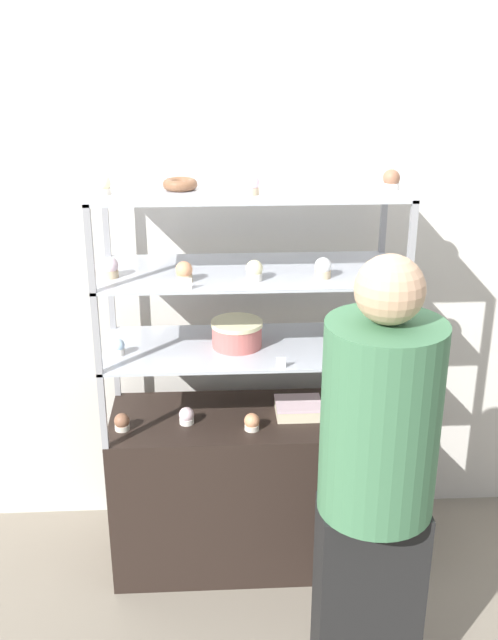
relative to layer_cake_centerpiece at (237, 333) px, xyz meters
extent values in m
plane|color=gray|center=(0.05, 0.00, -1.07)|extent=(20.00, 20.00, 0.00)
cube|color=silver|center=(0.05, 0.37, 0.23)|extent=(8.00, 0.05, 2.60)
cube|color=black|center=(0.05, 0.00, -0.72)|extent=(1.15, 0.47, 0.70)
cube|color=#99999E|center=(-0.51, 0.22, -0.21)|extent=(0.02, 0.02, 0.32)
cube|color=#99999E|center=(0.61, 0.22, -0.21)|extent=(0.02, 0.02, 0.32)
cube|color=#99999E|center=(-0.51, -0.23, -0.21)|extent=(0.02, 0.02, 0.32)
cube|color=#99999E|center=(0.61, -0.23, -0.21)|extent=(0.02, 0.02, 0.32)
cube|color=#B7BCC6|center=(0.05, 0.00, -0.06)|extent=(1.15, 0.47, 0.01)
cube|color=#99999E|center=(-0.51, 0.22, 0.10)|extent=(0.02, 0.02, 0.32)
cube|color=#99999E|center=(0.61, 0.22, 0.10)|extent=(0.02, 0.02, 0.32)
cube|color=#99999E|center=(-0.51, -0.23, 0.10)|extent=(0.02, 0.02, 0.32)
cube|color=#99999E|center=(0.61, -0.23, 0.10)|extent=(0.02, 0.02, 0.32)
cube|color=#B7BCC6|center=(0.05, 0.00, 0.26)|extent=(1.15, 0.47, 0.01)
cube|color=#99999E|center=(-0.51, 0.22, 0.42)|extent=(0.02, 0.02, 0.32)
cube|color=#99999E|center=(0.61, 0.22, 0.42)|extent=(0.02, 0.02, 0.32)
cube|color=#99999E|center=(-0.51, -0.23, 0.42)|extent=(0.02, 0.02, 0.32)
cube|color=#99999E|center=(0.61, -0.23, 0.42)|extent=(0.02, 0.02, 0.32)
cube|color=#B7BCC6|center=(0.05, 0.00, 0.57)|extent=(1.15, 0.47, 0.01)
cylinder|color=#C66660|center=(0.00, 0.00, -0.01)|extent=(0.20, 0.20, 0.09)
cylinder|color=#F4EAB2|center=(0.00, 0.00, 0.04)|extent=(0.21, 0.21, 0.02)
cube|color=beige|center=(0.25, 0.00, -0.35)|extent=(0.19, 0.16, 0.05)
cube|color=silver|center=(0.25, 0.00, -0.32)|extent=(0.19, 0.16, 0.01)
cylinder|color=beige|center=(-0.47, -0.09, -0.36)|extent=(0.06, 0.06, 0.02)
sphere|color=#8C5B42|center=(-0.47, -0.09, -0.33)|extent=(0.06, 0.06, 0.06)
cylinder|color=white|center=(-0.21, -0.05, -0.36)|extent=(0.06, 0.06, 0.02)
sphere|color=silver|center=(-0.21, -0.05, -0.33)|extent=(0.06, 0.06, 0.06)
cylinder|color=beige|center=(0.05, -0.12, -0.36)|extent=(0.06, 0.06, 0.02)
sphere|color=#E5996B|center=(0.05, -0.12, -0.33)|extent=(0.06, 0.06, 0.06)
cylinder|color=white|center=(0.56, -0.07, -0.36)|extent=(0.06, 0.06, 0.02)
sphere|color=#F4EAB2|center=(0.56, -0.07, -0.33)|extent=(0.06, 0.06, 0.06)
cube|color=white|center=(0.39, -0.22, -0.35)|extent=(0.04, 0.00, 0.04)
cylinder|color=white|center=(-0.46, -0.06, -0.04)|extent=(0.05, 0.05, 0.03)
sphere|color=silver|center=(-0.46, -0.06, -0.01)|extent=(0.05, 0.05, 0.05)
cylinder|color=white|center=(0.56, -0.07, -0.04)|extent=(0.05, 0.05, 0.03)
sphere|color=silver|center=(0.56, -0.07, -0.01)|extent=(0.05, 0.05, 0.05)
cube|color=white|center=(0.16, -0.22, -0.03)|extent=(0.04, 0.00, 0.04)
cylinder|color=#CCB28C|center=(-0.47, -0.06, 0.28)|extent=(0.06, 0.06, 0.03)
sphere|color=silver|center=(-0.47, -0.06, 0.31)|extent=(0.06, 0.06, 0.06)
cylinder|color=#CCB28C|center=(-0.20, -0.13, 0.28)|extent=(0.06, 0.06, 0.03)
sphere|color=#E5996B|center=(-0.20, -0.13, 0.31)|extent=(0.06, 0.06, 0.06)
cylinder|color=white|center=(0.06, -0.13, 0.28)|extent=(0.06, 0.06, 0.03)
sphere|color=#F4EAB2|center=(0.06, -0.13, 0.31)|extent=(0.06, 0.06, 0.06)
cylinder|color=#CCB28C|center=(0.32, -0.11, 0.28)|extent=(0.06, 0.06, 0.03)
sphere|color=white|center=(0.32, -0.11, 0.31)|extent=(0.06, 0.06, 0.06)
cylinder|color=beige|center=(0.57, -0.10, 0.28)|extent=(0.06, 0.06, 0.03)
sphere|color=silver|center=(0.57, -0.10, 0.31)|extent=(0.06, 0.06, 0.06)
cube|color=white|center=(-0.19, -0.22, 0.28)|extent=(0.04, 0.00, 0.04)
cylinder|color=beige|center=(-0.48, -0.08, 0.59)|extent=(0.06, 0.06, 0.02)
sphere|color=#F4EAB2|center=(-0.48, -0.08, 0.62)|extent=(0.06, 0.06, 0.06)
cylinder|color=#CCB28C|center=(0.05, -0.11, 0.59)|extent=(0.06, 0.06, 0.02)
sphere|color=silver|center=(0.05, -0.11, 0.62)|extent=(0.06, 0.06, 0.06)
cylinder|color=white|center=(0.57, -0.05, 0.59)|extent=(0.06, 0.06, 0.02)
sphere|color=#8C5B42|center=(0.57, -0.05, 0.62)|extent=(0.06, 0.06, 0.06)
cube|color=white|center=(-0.11, -0.22, 0.60)|extent=(0.04, 0.00, 0.04)
torus|color=brown|center=(-0.20, -0.01, 0.60)|extent=(0.13, 0.13, 0.04)
cube|color=black|center=(0.42, -0.72, -0.69)|extent=(0.35, 0.19, 0.74)
cylinder|color=#3F724C|center=(0.42, -0.72, 0.00)|extent=(0.37, 0.37, 0.64)
sphere|color=tan|center=(0.42, -0.72, 0.43)|extent=(0.21, 0.21, 0.21)
camera|label=1|loc=(-0.10, -2.74, 1.14)|focal=42.00mm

